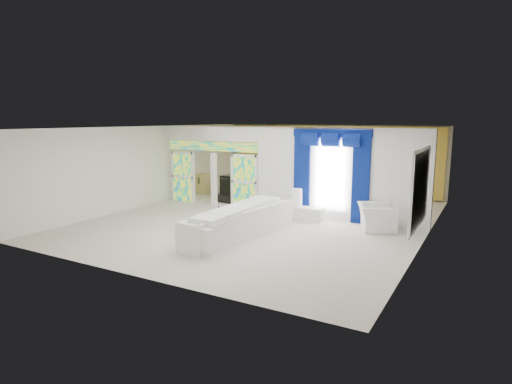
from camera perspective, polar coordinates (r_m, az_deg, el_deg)
The scene contains 22 objects.
floor at distance 14.21m, azimuth 1.32°, elevation -3.55°, with size 12.00×12.00×0.00m, color #B7AF9E.
dividing_wall at distance 14.02m, azimuth 11.07°, elevation 2.32°, with size 5.70×0.18×3.00m, color white.
dividing_header at distance 16.18m, azimuth -5.98°, elevation 7.79°, with size 4.30×0.18×0.55m, color white.
stained_panel_left at distance 17.19m, azimuth -9.77°, elevation 2.04°, with size 0.95×0.04×2.00m, color #994C3F.
stained_panel_right at distance 15.56m, azimuth -1.58°, elevation 1.38°, with size 0.95×0.04×2.00m, color #994C3F.
stained_transom at distance 16.20m, azimuth -5.95°, elevation 6.11°, with size 4.00×0.05×0.35m, color #994C3F.
window_pane at distance 14.01m, azimuth 9.97°, elevation 2.14°, with size 1.00×0.02×2.30m, color white.
blue_drape_left at distance 14.34m, azimuth 6.15°, elevation 2.21°, with size 0.55×0.10×2.80m, color #030749.
blue_drape_right at distance 13.69m, azimuth 13.87°, elevation 1.62°, with size 0.55×0.10×2.80m, color #030749.
blue_pelmet at distance 13.87m, azimuth 10.10°, elevation 7.75°, with size 2.60×0.12×0.25m, color #030749.
wall_mirror at distance 11.45m, azimuth 21.22°, elevation 0.42°, with size 0.04×2.70×1.90m, color white.
gold_curtains at distance 19.32m, azimuth 9.60°, elevation 4.39°, with size 9.70×0.12×2.90m, color gold.
white_sofa at distance 11.91m, azimuth -2.19°, elevation -4.29°, with size 0.86×4.02×0.77m, color white.
coffee_table at distance 12.93m, azimuth -6.60°, elevation -4.14°, with size 0.54×1.63×0.36m, color gold.
console_table at distance 14.08m, azimuth 6.54°, elevation -2.86°, with size 1.27×0.40×0.42m, color silver.
table_lamp at distance 14.09m, azimuth 5.45°, elevation -0.74°, with size 0.36×0.36×0.58m, color white.
armchair at distance 13.17m, azimuth 15.84°, elevation -3.28°, with size 1.18×1.03×0.77m, color white.
grand_piano at distance 18.19m, azimuth -1.29°, elevation 0.91°, with size 1.41×1.84×0.93m, color black.
piano_bench at distance 16.90m, azimuth -4.05°, elevation -0.87°, with size 0.92×0.36×0.31m, color black.
tv_console at distance 19.08m, azimuth -6.96°, elevation 1.17°, with size 0.60×0.55×0.87m, color tan.
chandelier at distance 17.92m, azimuth -0.05°, elevation 7.80°, with size 0.60×0.60×0.60m, color gold.
decanters at distance 13.03m, azimuth -5.99°, elevation -2.88°, with size 0.19×0.89×0.20m.
Camera 1 is at (6.48, -12.21, 3.29)m, focal length 29.88 mm.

